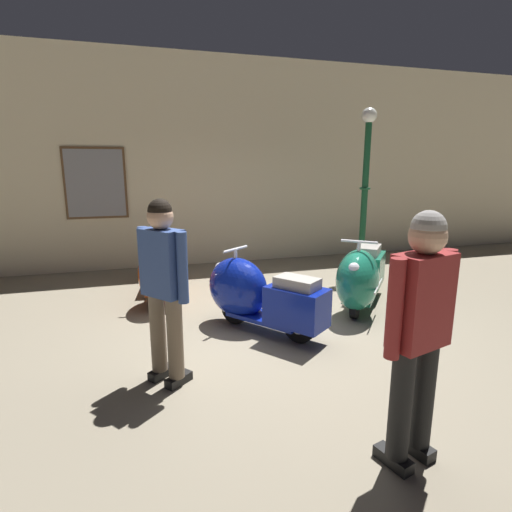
{
  "coord_description": "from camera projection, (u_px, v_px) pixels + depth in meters",
  "views": [
    {
      "loc": [
        -1.53,
        -4.26,
        1.93
      ],
      "look_at": [
        -0.01,
        0.89,
        0.72
      ],
      "focal_mm": 28.26,
      "sensor_mm": 36.0,
      "label": 1
    }
  ],
  "objects": [
    {
      "name": "scooter_1",
      "position": [
        254.0,
        294.0,
        4.76
      ],
      "size": [
        1.3,
        1.53,
        0.96
      ],
      "rotation": [
        0.0,
        0.0,
        2.21
      ],
      "color": "black",
      "rests_on": "ground"
    },
    {
      "name": "lamppost",
      "position": [
        365.0,
        192.0,
        7.07
      ],
      "size": [
        0.28,
        0.28,
        2.88
      ],
      "color": "#144728",
      "rests_on": "ground"
    },
    {
      "name": "showroom_back_wall",
      "position": [
        207.0,
        163.0,
        7.78
      ],
      "size": [
        18.0,
        0.63,
        3.94
      ],
      "color": "beige",
      "rests_on": "ground"
    },
    {
      "name": "visitor_1",
      "position": [
        419.0,
        324.0,
        2.48
      ],
      "size": [
        0.55,
        0.34,
        1.67
      ],
      "rotation": [
        0.0,
        0.0,
        1.83
      ],
      "color": "black",
      "rests_on": "ground"
    },
    {
      "name": "scooter_2",
      "position": [
        361.0,
        277.0,
        5.39
      ],
      "size": [
        1.43,
        1.57,
        1.02
      ],
      "rotation": [
        0.0,
        0.0,
        -2.27
      ],
      "color": "black",
      "rests_on": "ground"
    },
    {
      "name": "scooter_0",
      "position": [
        159.0,
        271.0,
        5.76
      ],
      "size": [
        0.67,
        1.65,
        0.98
      ],
      "rotation": [
        0.0,
        0.0,
        -1.71
      ],
      "color": "black",
      "rests_on": "ground"
    },
    {
      "name": "ground_plane",
      "position": [
        278.0,
        329.0,
        4.84
      ],
      "size": [
        60.0,
        60.0,
        0.0
      ],
      "primitive_type": "plane",
      "color": "gray"
    },
    {
      "name": "visitor_0",
      "position": [
        164.0,
        280.0,
        3.47
      ],
      "size": [
        0.41,
        0.46,
        1.66
      ],
      "rotation": [
        0.0,
        0.0,
        0.67
      ],
      "color": "black",
      "rests_on": "ground"
    }
  ]
}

